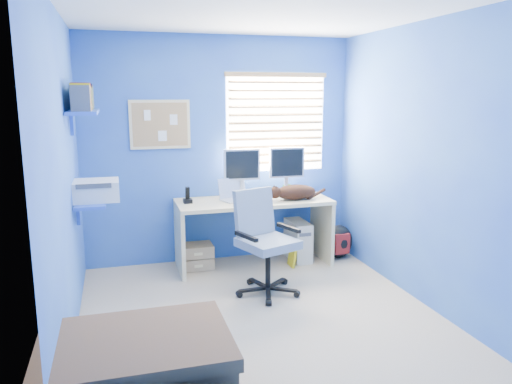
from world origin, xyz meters
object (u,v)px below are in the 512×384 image
object	(u,v)px
tower_pc	(298,240)
office_chair	(265,255)
desk	(254,233)
laptop	(238,191)
cat	(296,192)

from	to	relation	value
tower_pc	office_chair	bearing A→B (deg)	-129.90
desk	tower_pc	distance (m)	0.56
desk	laptop	distance (m)	0.51
cat	tower_pc	size ratio (longest dim) A/B	1.02
laptop	office_chair	bearing A→B (deg)	-102.33
tower_pc	cat	bearing A→B (deg)	-123.80
laptop	cat	world-z (taller)	laptop
cat	tower_pc	world-z (taller)	cat
tower_pc	office_chair	xyz separation A→B (m)	(-0.64, -0.81, 0.14)
desk	tower_pc	world-z (taller)	desk
laptop	cat	distance (m)	0.63
office_chair	desk	bearing A→B (deg)	82.25
laptop	tower_pc	world-z (taller)	laptop
cat	laptop	bearing A→B (deg)	164.27
laptop	desk	bearing A→B (deg)	-21.44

